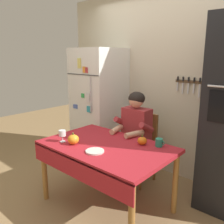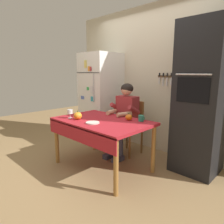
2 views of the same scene
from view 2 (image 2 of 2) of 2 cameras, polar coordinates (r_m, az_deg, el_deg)
The scene contains 12 objects.
ground_plane at distance 3.15m, azimuth -4.03°, elevation -15.81°, with size 10.00×10.00×0.00m, color #93754C.
back_wall_assembly at distance 3.81m, azimuth 11.68°, elevation 9.05°, with size 3.70×0.13×2.60m.
refrigerator at distance 4.19m, azimuth -3.13°, elevation 3.94°, with size 0.68×0.71×1.80m.
wall_oven at distance 3.07m, azimuth 23.80°, elevation 3.20°, with size 0.60×0.64×2.10m.
dining_table at distance 2.96m, azimuth -3.10°, elevation -3.92°, with size 1.40×0.90×0.74m.
chair_behind_person at distance 3.60m, azimuth 5.47°, elevation -3.58°, with size 0.40×0.40×0.93m.
seated_person at distance 3.41m, azimuth 3.56°, elevation -0.50°, with size 0.47×0.55×1.25m.
coffee_mug at distance 2.90m, azimuth 8.26°, elevation -1.74°, with size 0.11×0.08×0.09m.
wine_glass at distance 3.11m, azimuth -11.79°, elevation 0.01°, with size 0.08×0.08×0.13m.
pumpkin_large at distance 2.94m, azimuth 4.77°, elevation -1.49°, with size 0.10×0.10×0.11m.
pumpkin_medium at distance 3.02m, azimuth -9.66°, elevation -1.06°, with size 0.12×0.12×0.13m.
serving_tray at distance 2.77m, azimuth -5.52°, elevation -3.03°, with size 0.19×0.19×0.02m, color silver.
Camera 2 is at (2.10, -1.86, 1.42)m, focal length 32.33 mm.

